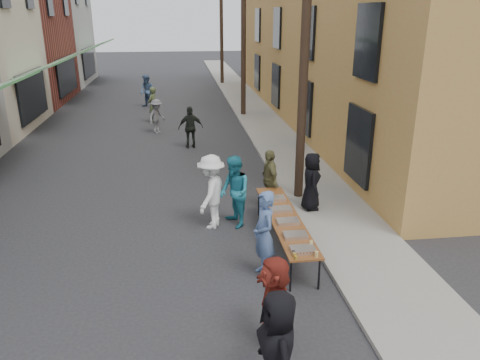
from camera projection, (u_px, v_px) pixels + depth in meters
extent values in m
plane|color=#28282B|center=(147.00, 257.00, 10.67)|extent=(120.00, 120.00, 0.00)
cube|color=gray|center=(256.00, 114.00, 25.26)|extent=(2.20, 60.00, 0.10)
cube|color=gray|center=(29.00, 23.00, 34.98)|extent=(8.00, 8.00, 9.00)
cube|color=#BD7F43|center=(381.00, 18.00, 23.41)|extent=(10.00, 28.00, 10.00)
cylinder|color=#2D2116|center=(305.00, 42.00, 12.48)|extent=(0.26, 0.26, 9.00)
cylinder|color=#2D2116|center=(243.00, 28.00, 23.67)|extent=(0.26, 0.26, 9.00)
cylinder|color=#2D2116|center=(221.00, 23.00, 34.87)|extent=(0.26, 0.26, 9.00)
cube|color=brown|center=(285.00, 218.00, 10.89)|extent=(0.70, 4.00, 0.04)
cylinder|color=black|center=(291.00, 276.00, 9.23)|extent=(0.04, 0.04, 0.71)
cylinder|color=black|center=(319.00, 274.00, 9.30)|extent=(0.04, 0.04, 0.71)
cylinder|color=black|center=(259.00, 203.00, 12.73)|extent=(0.04, 0.04, 0.71)
cylinder|color=black|center=(280.00, 202.00, 12.81)|extent=(0.04, 0.04, 0.71)
cube|color=maroon|center=(303.00, 250.00, 9.33)|extent=(0.50, 0.33, 0.08)
cube|color=#B2B2B7|center=(295.00, 235.00, 9.94)|extent=(0.50, 0.33, 0.08)
cube|color=tan|center=(288.00, 221.00, 10.59)|extent=(0.50, 0.33, 0.08)
cube|color=#B2B2B7|center=(281.00, 209.00, 11.24)|extent=(0.50, 0.33, 0.08)
cube|color=tan|center=(275.00, 198.00, 11.90)|extent=(0.50, 0.33, 0.08)
cylinder|color=#A57F26|center=(296.00, 258.00, 9.02)|extent=(0.07, 0.07, 0.08)
cylinder|color=#A57F26|center=(295.00, 255.00, 9.12)|extent=(0.07, 0.07, 0.08)
cylinder|color=#A57F26|center=(293.00, 253.00, 9.21)|extent=(0.07, 0.07, 0.08)
cylinder|color=tan|center=(316.00, 254.00, 9.11)|extent=(0.08, 0.08, 0.12)
imported|color=black|center=(278.00, 352.00, 6.33)|extent=(0.67, 0.95, 1.84)
imported|color=#526D9E|center=(264.00, 235.00, 9.61)|extent=(0.56, 0.75, 1.89)
imported|color=teal|center=(234.00, 192.00, 11.93)|extent=(0.93, 1.07, 1.87)
imported|color=white|center=(211.00, 192.00, 11.85)|extent=(1.15, 1.43, 1.93)
imported|color=olive|center=(269.00, 180.00, 13.00)|extent=(0.56, 1.06, 1.73)
imported|color=maroon|center=(274.00, 304.00, 7.52)|extent=(0.66, 1.60, 1.67)
imported|color=black|center=(311.00, 181.00, 12.77)|extent=(0.56, 0.82, 1.61)
imported|color=slate|center=(157.00, 116.00, 21.36)|extent=(1.06, 1.15, 1.56)
imported|color=black|center=(191.00, 127.00, 18.95)|extent=(1.04, 0.52, 1.71)
imported|color=#4A5732|center=(153.00, 105.00, 23.41)|extent=(0.65, 0.76, 1.77)
imported|color=#49668D|center=(147.00, 91.00, 27.12)|extent=(1.15, 1.14, 1.88)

